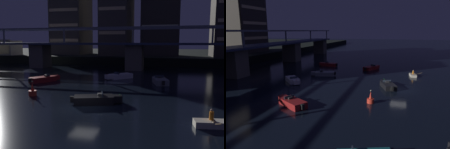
# 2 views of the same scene
# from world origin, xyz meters

# --- Properties ---
(ground_plane) EXTENTS (400.00, 400.00, 0.00)m
(ground_plane) POSITION_xyz_m (0.00, 0.00, 0.00)
(ground_plane) COLOR black
(river_bridge) EXTENTS (99.33, 6.40, 9.38)m
(river_bridge) POSITION_xyz_m (-0.00, 32.21, 4.15)
(river_bridge) COLOR #605B51
(river_bridge) RESTS_ON ground
(tower_east_tall) EXTENTS (12.26, 9.67, 24.13)m
(tower_east_tall) POSITION_xyz_m (24.71, 50.42, 14.11)
(tower_east_tall) COLOR #38332D
(tower_east_tall) RESTS_ON far_riverbank
(speedboat_near_center) EXTENTS (4.43, 4.34, 1.16)m
(speedboat_near_center) POSITION_xyz_m (-0.54, 18.69, 0.41)
(speedboat_near_center) COLOR silver
(speedboat_near_center) RESTS_ON ground
(speedboat_near_right) EXTENTS (4.86, 3.61, 1.16)m
(speedboat_near_right) POSITION_xyz_m (16.21, 6.68, 0.41)
(speedboat_near_right) COLOR maroon
(speedboat_near_right) RESTS_ON ground
(speedboat_mid_left) EXTENTS (3.61, 4.86, 1.16)m
(speedboat_mid_left) POSITION_xyz_m (-11.40, 12.77, 0.41)
(speedboat_mid_left) COLOR maroon
(speedboat_mid_left) RESTS_ON ground
(speedboat_mid_right) EXTENTS (2.69, 5.20, 1.16)m
(speedboat_mid_right) POSITION_xyz_m (6.37, 15.28, 0.41)
(speedboat_mid_right) COLOR gray
(speedboat_mid_right) RESTS_ON ground
(speedboat_far_left) EXTENTS (5.12, 3.01, 1.16)m
(speedboat_far_left) POSITION_xyz_m (0.64, 1.81, 0.41)
(speedboat_far_left) COLOR black
(speedboat_far_left) RESTS_ON ground
(speedboat_far_center) EXTENTS (2.33, 5.23, 1.16)m
(speedboat_far_center) POSITION_xyz_m (18.03, 18.31, 0.41)
(speedboat_far_center) COLOR maroon
(speedboat_far_center) RESTS_ON ground
(channel_buoy) EXTENTS (0.90, 0.90, 1.76)m
(channel_buoy) POSITION_xyz_m (-7.57, 3.47, 0.48)
(channel_buoy) COLOR red
(channel_buoy) RESTS_ON ground
(dinghy_with_paddler) EXTENTS (2.72, 2.51, 1.36)m
(dinghy_with_paddler) POSITION_xyz_m (10.94, -2.57, 0.28)
(dinghy_with_paddler) COLOR beige
(dinghy_with_paddler) RESTS_ON ground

